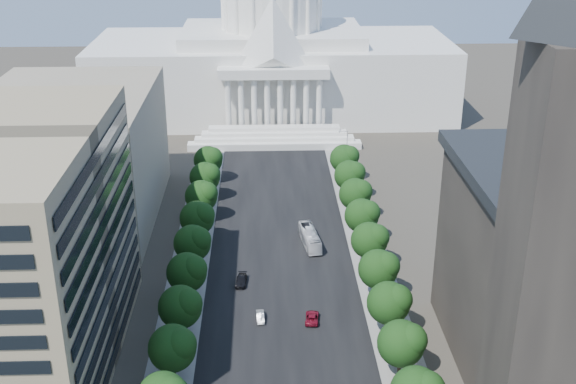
{
  "coord_description": "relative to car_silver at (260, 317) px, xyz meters",
  "views": [
    {
      "loc": [
        -3.23,
        -58.76,
        72.64
      ],
      "look_at": [
        1.54,
        75.54,
        15.64
      ],
      "focal_mm": 45.0,
      "sensor_mm": 36.0,
      "label": 1
    }
  ],
  "objects": [
    {
      "name": "tree_r_h",
      "position": [
        22.64,
        42.84,
        5.79
      ],
      "size": [
        7.79,
        7.6,
        9.97
      ],
      "color": "#33261C",
      "rests_on": "ground"
    },
    {
      "name": "tree_l_c",
      "position": [
        -13.36,
        -17.16,
        5.79
      ],
      "size": [
        7.79,
        7.6,
        9.97
      ],
      "color": "#33261C",
      "rests_on": "ground"
    },
    {
      "name": "tree_l_g",
      "position": [
        -13.36,
        30.84,
        5.79
      ],
      "size": [
        7.79,
        7.6,
        9.97
      ],
      "color": "#33261C",
      "rests_on": "ground"
    },
    {
      "name": "tree_r_d",
      "position": [
        22.64,
        -5.16,
        5.79
      ],
      "size": [
        7.79,
        7.6,
        9.97
      ],
      "color": "#33261C",
      "rests_on": "ground"
    },
    {
      "name": "car_dark_b",
      "position": [
        -3.75,
        13.0,
        0.09
      ],
      "size": [
        2.5,
        5.28,
        1.49
      ],
      "primitive_type": "imported",
      "rotation": [
        0.0,
        0.0,
        -0.08
      ],
      "color": "black",
      "rests_on": "ground"
    },
    {
      "name": "tree_r_c",
      "position": [
        22.64,
        -17.16,
        5.79
      ],
      "size": [
        7.79,
        7.6,
        9.97
      ],
      "color": "#33261C",
      "rests_on": "ground"
    },
    {
      "name": "tree_r_j",
      "position": [
        22.64,
        66.84,
        5.79
      ],
      "size": [
        7.79,
        7.6,
        9.97
      ],
      "color": "#33261C",
      "rests_on": "ground"
    },
    {
      "name": "streetlight_e",
      "position": [
        24.2,
        57.03,
        5.16
      ],
      "size": [
        2.61,
        0.44,
        9.0
      ],
      "color": "gray",
      "rests_on": "ground"
    },
    {
      "name": "city_bus",
      "position": [
        10.89,
        29.59,
        1.06
      ],
      "size": [
        4.58,
        12.63,
        3.44
      ],
      "primitive_type": "imported",
      "rotation": [
        0.0,
        0.0,
        0.14
      ],
      "color": "silver",
      "rests_on": "ground"
    },
    {
      "name": "sidewalk_left",
      "position": [
        -14.7,
        37.03,
        -0.66
      ],
      "size": [
        8.0,
        260.0,
        0.02
      ],
      "primitive_type": "cube",
      "color": "gray",
      "rests_on": "ground"
    },
    {
      "name": "tree_l_j",
      "position": [
        -13.36,
        66.84,
        5.79
      ],
      "size": [
        7.79,
        7.6,
        9.97
      ],
      "color": "#33261C",
      "rests_on": "ground"
    },
    {
      "name": "tree_r_f",
      "position": [
        22.64,
        18.84,
        5.79
      ],
      "size": [
        7.79,
        7.6,
        9.97
      ],
      "color": "#33261C",
      "rests_on": "ground"
    },
    {
      "name": "tree_l_i",
      "position": [
        -13.36,
        54.84,
        5.79
      ],
      "size": [
        7.79,
        7.6,
        9.97
      ],
      "color": "#33261C",
      "rests_on": "ground"
    },
    {
      "name": "streetlight_b",
      "position": [
        24.2,
        -17.97,
        5.16
      ],
      "size": [
        2.61,
        0.44,
        9.0
      ],
      "color": "gray",
      "rests_on": "ground"
    },
    {
      "name": "tree_l_d",
      "position": [
        -13.36,
        -5.16,
        5.79
      ],
      "size": [
        7.79,
        7.6,
        9.97
      ],
      "color": "#33261C",
      "rests_on": "ground"
    },
    {
      "name": "streetlight_f",
      "position": [
        24.2,
        82.03,
        5.16
      ],
      "size": [
        2.61,
        0.44,
        9.0
      ],
      "color": "gray",
      "rests_on": "ground"
    },
    {
      "name": "streetlight_d",
      "position": [
        24.2,
        32.03,
        5.16
      ],
      "size": [
        2.61,
        0.44,
        9.0
      ],
      "color": "gray",
      "rests_on": "ground"
    },
    {
      "name": "tree_l_h",
      "position": [
        -13.36,
        42.84,
        5.79
      ],
      "size": [
        7.79,
        7.6,
        9.97
      ],
      "color": "#33261C",
      "rests_on": "ground"
    },
    {
      "name": "tree_l_e",
      "position": [
        -13.36,
        6.84,
        5.79
      ],
      "size": [
        7.79,
        7.6,
        9.97
      ],
      "color": "#33261C",
      "rests_on": "ground"
    },
    {
      "name": "tree_r_e",
      "position": [
        22.64,
        6.84,
        5.79
      ],
      "size": [
        7.79,
        7.6,
        9.97
      ],
      "color": "#33261C",
      "rests_on": "ground"
    },
    {
      "name": "tree_l_f",
      "position": [
        -13.36,
        18.84,
        5.79
      ],
      "size": [
        7.79,
        7.6,
        9.97
      ],
      "color": "#33261C",
      "rests_on": "ground"
    },
    {
      "name": "office_block_left_far",
      "position": [
        -43.7,
        47.03,
        14.34
      ],
      "size": [
        38.0,
        52.0,
        30.0
      ],
      "primitive_type": "cube",
      "color": "gray",
      "rests_on": "ground"
    },
    {
      "name": "tree_r_g",
      "position": [
        22.64,
        30.84,
        5.79
      ],
      "size": [
        7.79,
        7.6,
        9.97
      ],
      "color": "#33261C",
      "rests_on": "ground"
    },
    {
      "name": "capitol",
      "position": [
        4.3,
        131.92,
        19.35
      ],
      "size": [
        120.0,
        56.0,
        73.0
      ],
      "color": "white",
      "rests_on": "ground"
    },
    {
      "name": "streetlight_c",
      "position": [
        24.2,
        7.03,
        5.16
      ],
      "size": [
        2.61,
        0.44,
        9.0
      ],
      "color": "gray",
      "rests_on": "ground"
    },
    {
      "name": "sidewalk_right",
      "position": [
        23.3,
        37.03,
        -0.66
      ],
      "size": [
        8.0,
        260.0,
        0.02
      ],
      "primitive_type": "cube",
      "color": "gray",
      "rests_on": "ground"
    },
    {
      "name": "road_asphalt",
      "position": [
        4.3,
        37.03,
        -0.66
      ],
      "size": [
        30.0,
        260.0,
        0.01
      ],
      "primitive_type": "cube",
      "color": "black",
      "rests_on": "ground"
    },
    {
      "name": "car_silver",
      "position": [
        0.0,
        0.0,
        0.0
      ],
      "size": [
        1.65,
        4.08,
        1.32
      ],
      "primitive_type": "imported",
      "rotation": [
        0.0,
        0.0,
        0.06
      ],
      "color": "#A9ACB0",
      "rests_on": "ground"
    },
    {
      "name": "car_red",
      "position": [
        9.37,
        -0.66,
        0.05
      ],
      "size": [
        2.89,
        5.32,
        1.42
      ],
      "primitive_type": "imported",
      "rotation": [
        0.0,
        0.0,
        3.03
      ],
      "color": "maroon",
      "rests_on": "ground"
    },
    {
      "name": "tree_r_i",
      "position": [
        22.64,
        54.84,
        5.79
      ],
      "size": [
        7.79,
        7.6,
        9.97
      ],
      "color": "#33261C",
      "rests_on": "ground"
    }
  ]
}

